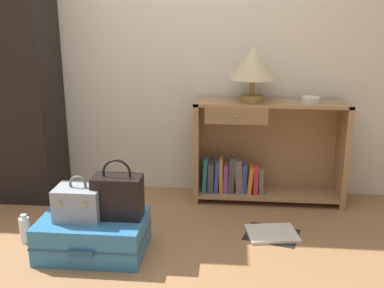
{
  "coord_description": "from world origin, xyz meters",
  "views": [
    {
      "loc": [
        0.52,
        -1.98,
        1.36
      ],
      "look_at": [
        0.25,
        0.86,
        0.55
      ],
      "focal_mm": 41.38,
      "sensor_mm": 36.0,
      "label": 1
    }
  ],
  "objects_px": {
    "table_lamp": "(253,64)",
    "handbag": "(118,196)",
    "bowl": "(311,100)",
    "open_book_on_floor": "(272,234)",
    "bookshelf": "(261,153)",
    "suitcase_large": "(93,235)",
    "train_case": "(79,202)",
    "bottle": "(25,229)"
  },
  "relations": [
    {
      "from": "open_book_on_floor",
      "to": "suitcase_large",
      "type": "bearing_deg",
      "value": -163.49
    },
    {
      "from": "bottle",
      "to": "bowl",
      "type": "bearing_deg",
      "value": 24.11
    },
    {
      "from": "table_lamp",
      "to": "handbag",
      "type": "height_order",
      "value": "table_lamp"
    },
    {
      "from": "open_book_on_floor",
      "to": "table_lamp",
      "type": "bearing_deg",
      "value": 103.73
    },
    {
      "from": "table_lamp",
      "to": "bowl",
      "type": "relative_size",
      "value": 3.02
    },
    {
      "from": "bottle",
      "to": "open_book_on_floor",
      "type": "relative_size",
      "value": 0.47
    },
    {
      "from": "bookshelf",
      "to": "open_book_on_floor",
      "type": "bearing_deg",
      "value": -85.13
    },
    {
      "from": "bowl",
      "to": "open_book_on_floor",
      "type": "distance_m",
      "value": 1.02
    },
    {
      "from": "suitcase_large",
      "to": "bottle",
      "type": "distance_m",
      "value": 0.48
    },
    {
      "from": "bookshelf",
      "to": "suitcase_large",
      "type": "distance_m",
      "value": 1.42
    },
    {
      "from": "bottle",
      "to": "open_book_on_floor",
      "type": "distance_m",
      "value": 1.58
    },
    {
      "from": "open_book_on_floor",
      "to": "bookshelf",
      "type": "bearing_deg",
      "value": 94.87
    },
    {
      "from": "open_book_on_floor",
      "to": "bowl",
      "type": "bearing_deg",
      "value": 63.84
    },
    {
      "from": "table_lamp",
      "to": "bottle",
      "type": "distance_m",
      "value": 1.89
    },
    {
      "from": "suitcase_large",
      "to": "train_case",
      "type": "distance_m",
      "value": 0.22
    },
    {
      "from": "train_case",
      "to": "suitcase_large",
      "type": "bearing_deg",
      "value": 3.5
    },
    {
      "from": "handbag",
      "to": "suitcase_large",
      "type": "bearing_deg",
      "value": -168.34
    },
    {
      "from": "bottle",
      "to": "open_book_on_floor",
      "type": "bearing_deg",
      "value": 8.83
    },
    {
      "from": "table_lamp",
      "to": "open_book_on_floor",
      "type": "bearing_deg",
      "value": -76.27
    },
    {
      "from": "suitcase_large",
      "to": "open_book_on_floor",
      "type": "xyz_separation_m",
      "value": [
        1.09,
        0.32,
        -0.1
      ]
    },
    {
      "from": "table_lamp",
      "to": "suitcase_large",
      "type": "xyz_separation_m",
      "value": [
        -0.95,
        -0.9,
        -0.93
      ]
    },
    {
      "from": "table_lamp",
      "to": "handbag",
      "type": "relative_size",
      "value": 1.14
    },
    {
      "from": "bookshelf",
      "to": "suitcase_large",
      "type": "height_order",
      "value": "bookshelf"
    },
    {
      "from": "handbag",
      "to": "train_case",
      "type": "bearing_deg",
      "value": -170.91
    },
    {
      "from": "suitcase_large",
      "to": "bottle",
      "type": "height_order",
      "value": "suitcase_large"
    },
    {
      "from": "suitcase_large",
      "to": "train_case",
      "type": "xyz_separation_m",
      "value": [
        -0.07,
        -0.0,
        0.21
      ]
    },
    {
      "from": "train_case",
      "to": "bottle",
      "type": "xyz_separation_m",
      "value": [
        -0.4,
        0.08,
        -0.24
      ]
    },
    {
      "from": "bookshelf",
      "to": "handbag",
      "type": "height_order",
      "value": "bookshelf"
    },
    {
      "from": "bookshelf",
      "to": "train_case",
      "type": "relative_size",
      "value": 4.21
    },
    {
      "from": "suitcase_large",
      "to": "train_case",
      "type": "bearing_deg",
      "value": -176.5
    },
    {
      "from": "bowl",
      "to": "suitcase_large",
      "type": "bearing_deg",
      "value": -146.61
    },
    {
      "from": "handbag",
      "to": "open_book_on_floor",
      "type": "xyz_separation_m",
      "value": [
        0.93,
        0.29,
        -0.35
      ]
    },
    {
      "from": "bowl",
      "to": "handbag",
      "type": "height_order",
      "value": "bowl"
    },
    {
      "from": "open_book_on_floor",
      "to": "handbag",
      "type": "bearing_deg",
      "value": -162.72
    },
    {
      "from": "table_lamp",
      "to": "train_case",
      "type": "bearing_deg",
      "value": -138.54
    },
    {
      "from": "handbag",
      "to": "open_book_on_floor",
      "type": "bearing_deg",
      "value": 17.28
    },
    {
      "from": "bookshelf",
      "to": "bottle",
      "type": "relative_size",
      "value": 6.07
    },
    {
      "from": "bowl",
      "to": "handbag",
      "type": "relative_size",
      "value": 0.38
    },
    {
      "from": "suitcase_large",
      "to": "train_case",
      "type": "relative_size",
      "value": 2.34
    },
    {
      "from": "bookshelf",
      "to": "table_lamp",
      "type": "height_order",
      "value": "table_lamp"
    },
    {
      "from": "bowl",
      "to": "open_book_on_floor",
      "type": "bearing_deg",
      "value": -116.16
    },
    {
      "from": "handbag",
      "to": "bottle",
      "type": "height_order",
      "value": "handbag"
    }
  ]
}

